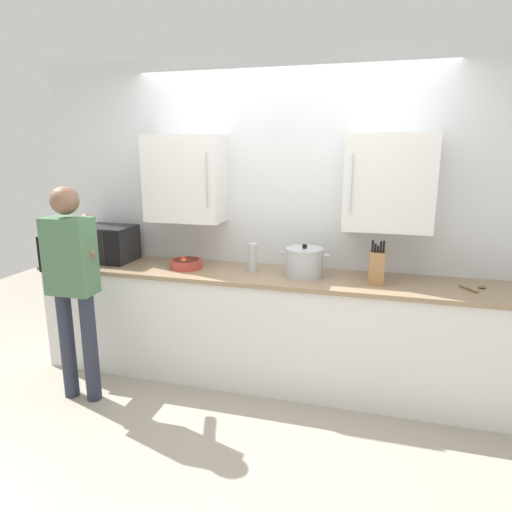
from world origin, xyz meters
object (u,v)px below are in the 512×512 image
(knife_block, at_px, (377,267))
(thermos_flask, at_px, (253,258))
(fruit_bowl, at_px, (186,263))
(person_figure, at_px, (72,276))
(stock_pot, at_px, (304,262))
(wooden_spoon, at_px, (476,288))
(microwave_oven, at_px, (102,243))

(knife_block, bearing_deg, thermos_flask, 176.81)
(fruit_bowl, height_order, person_figure, person_figure)
(stock_pot, relative_size, knife_block, 1.19)
(thermos_flask, relative_size, stock_pot, 0.60)
(thermos_flask, xyz_separation_m, person_figure, (-1.18, -0.67, -0.06))
(knife_block, bearing_deg, person_figure, -163.86)
(person_figure, bearing_deg, wooden_spoon, 13.21)
(knife_block, bearing_deg, fruit_bowl, 179.40)
(thermos_flask, relative_size, knife_block, 0.72)
(person_figure, bearing_deg, thermos_flask, 29.65)
(microwave_oven, xyz_separation_m, person_figure, (0.20, -0.68, -0.10))
(wooden_spoon, distance_m, stock_pot, 1.23)
(microwave_oven, height_order, wooden_spoon, microwave_oven)
(stock_pot, xyz_separation_m, knife_block, (0.54, -0.04, 0.01))
(thermos_flask, height_order, knife_block, knife_block)
(wooden_spoon, height_order, stock_pot, stock_pot)
(wooden_spoon, bearing_deg, knife_block, -176.38)
(knife_block, bearing_deg, microwave_oven, 178.56)
(thermos_flask, xyz_separation_m, stock_pot, (0.42, -0.01, -0.01))
(microwave_oven, relative_size, wooden_spoon, 3.60)
(wooden_spoon, bearing_deg, microwave_oven, 179.70)
(wooden_spoon, distance_m, fruit_bowl, 2.21)
(stock_pot, bearing_deg, person_figure, -157.58)
(thermos_flask, relative_size, person_figure, 0.14)
(microwave_oven, height_order, person_figure, person_figure)
(fruit_bowl, bearing_deg, knife_block, -0.60)
(stock_pot, bearing_deg, wooden_spoon, 0.17)
(microwave_oven, relative_size, thermos_flask, 3.02)
(wooden_spoon, relative_size, person_figure, 0.12)
(fruit_bowl, height_order, knife_block, knife_block)
(thermos_flask, relative_size, fruit_bowl, 0.89)
(thermos_flask, xyz_separation_m, wooden_spoon, (1.64, -0.01, -0.11))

